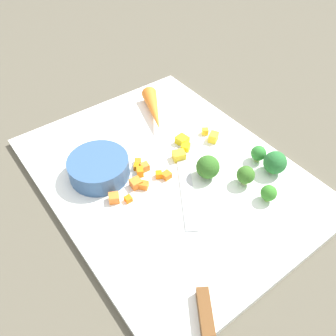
# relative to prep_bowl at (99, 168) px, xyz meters

# --- Properties ---
(ground_plane) EXTENTS (4.00, 4.00, 0.00)m
(ground_plane) POSITION_rel_prep_bowl_xyz_m (-0.07, -0.10, -0.03)
(ground_plane) COLOR #534E40
(cutting_board) EXTENTS (0.51, 0.40, 0.01)m
(cutting_board) POSITION_rel_prep_bowl_xyz_m (-0.07, -0.10, -0.02)
(cutting_board) COLOR white
(cutting_board) RESTS_ON ground_plane
(prep_bowl) EXTENTS (0.11, 0.11, 0.04)m
(prep_bowl) POSITION_rel_prep_bowl_xyz_m (0.00, 0.00, 0.00)
(prep_bowl) COLOR #355886
(prep_bowl) RESTS_ON cutting_board
(chef_knife) EXTENTS (0.31, 0.21, 0.02)m
(chef_knife) POSITION_rel_prep_bowl_xyz_m (-0.22, -0.04, -0.01)
(chef_knife) COLOR silver
(chef_knife) RESTS_ON cutting_board
(whole_carrot) EXTENTS (0.13, 0.08, 0.03)m
(whole_carrot) POSITION_rel_prep_bowl_xyz_m (0.08, -0.17, -0.00)
(whole_carrot) COLOR orange
(whole_carrot) RESTS_ON cutting_board
(carrot_dice_0) EXTENTS (0.02, 0.02, 0.01)m
(carrot_dice_0) POSITION_rel_prep_bowl_xyz_m (-0.04, -0.06, -0.01)
(carrot_dice_0) COLOR orange
(carrot_dice_0) RESTS_ON cutting_board
(carrot_dice_1) EXTENTS (0.02, 0.02, 0.01)m
(carrot_dice_1) POSITION_rel_prep_bowl_xyz_m (-0.04, -0.07, -0.01)
(carrot_dice_1) COLOR orange
(carrot_dice_1) RESTS_ON cutting_board
(carrot_dice_2) EXTENTS (0.02, 0.02, 0.01)m
(carrot_dice_2) POSITION_rel_prep_bowl_xyz_m (-0.08, -0.09, -0.01)
(carrot_dice_2) COLOR orange
(carrot_dice_2) RESTS_ON cutting_board
(carrot_dice_3) EXTENTS (0.02, 0.02, 0.01)m
(carrot_dice_3) POSITION_rel_prep_bowl_xyz_m (-0.03, -0.06, -0.01)
(carrot_dice_3) COLOR orange
(carrot_dice_3) RESTS_ON cutting_board
(carrot_dice_4) EXTENTS (0.02, 0.02, 0.01)m
(carrot_dice_4) POSITION_rel_prep_bowl_xyz_m (-0.06, -0.04, -0.01)
(carrot_dice_4) COLOR orange
(carrot_dice_4) RESTS_ON cutting_board
(carrot_dice_5) EXTENTS (0.02, 0.02, 0.01)m
(carrot_dice_5) POSITION_rel_prep_bowl_xyz_m (-0.07, 0.01, -0.01)
(carrot_dice_5) COLOR orange
(carrot_dice_5) RESTS_ON cutting_board
(carrot_dice_6) EXTENTS (0.02, 0.02, 0.01)m
(carrot_dice_6) POSITION_rel_prep_bowl_xyz_m (-0.07, -0.05, -0.01)
(carrot_dice_6) COLOR orange
(carrot_dice_6) RESTS_ON cutting_board
(carrot_dice_7) EXTENTS (0.02, 0.02, 0.01)m
(carrot_dice_7) POSITION_rel_prep_bowl_xyz_m (-0.07, -0.08, -0.01)
(carrot_dice_7) COLOR orange
(carrot_dice_7) RESTS_ON cutting_board
(carrot_dice_8) EXTENTS (0.02, 0.02, 0.01)m
(carrot_dice_8) POSITION_rel_prep_bowl_xyz_m (-0.02, -0.07, -0.01)
(carrot_dice_8) COLOR orange
(carrot_dice_8) RESTS_ON cutting_board
(carrot_dice_9) EXTENTS (0.01, 0.01, 0.01)m
(carrot_dice_9) POSITION_rel_prep_bowl_xyz_m (-0.08, -0.01, -0.01)
(carrot_dice_9) COLOR orange
(carrot_dice_9) RESTS_ON cutting_board
(pepper_dice_0) EXTENTS (0.02, 0.02, 0.01)m
(pepper_dice_0) POSITION_rel_prep_bowl_xyz_m (-0.04, -0.16, -0.01)
(pepper_dice_0) COLOR yellow
(pepper_dice_0) RESTS_ON cutting_board
(pepper_dice_1) EXTENTS (0.02, 0.02, 0.02)m
(pepper_dice_1) POSITION_rel_prep_bowl_xyz_m (-0.05, -0.22, -0.01)
(pepper_dice_1) COLOR yellow
(pepper_dice_1) RESTS_ON cutting_board
(pepper_dice_2) EXTENTS (0.02, 0.03, 0.02)m
(pepper_dice_2) POSITION_rel_prep_bowl_xyz_m (-0.05, -0.14, -0.01)
(pepper_dice_2) COLOR yellow
(pepper_dice_2) RESTS_ON cutting_board
(pepper_dice_3) EXTENTS (0.02, 0.02, 0.02)m
(pepper_dice_3) POSITION_rel_prep_bowl_xyz_m (-0.02, -0.17, -0.01)
(pepper_dice_3) COLOR yellow
(pepper_dice_3) RESTS_ON cutting_board
(pepper_dice_4) EXTENTS (0.02, 0.02, 0.01)m
(pepper_dice_4) POSITION_rel_prep_bowl_xyz_m (-0.03, -0.22, -0.01)
(pepper_dice_4) COLOR yellow
(pepper_dice_4) RESTS_ON cutting_board
(broccoli_floret_0) EXTENTS (0.04, 0.04, 0.04)m
(broccoli_floret_0) POSITION_rel_prep_bowl_xyz_m (-0.12, -0.15, 0.00)
(broccoli_floret_0) COLOR #85B162
(broccoli_floret_0) RESTS_ON cutting_board
(broccoli_floret_1) EXTENTS (0.04, 0.04, 0.04)m
(broccoli_floret_1) POSITION_rel_prep_bowl_xyz_m (-0.18, -0.25, 0.00)
(broccoli_floret_1) COLOR #8ABD6A
(broccoli_floret_1) RESTS_ON cutting_board
(broccoli_floret_2) EXTENTS (0.03, 0.03, 0.03)m
(broccoli_floret_2) POSITION_rel_prep_bowl_xyz_m (-0.14, -0.25, -0.00)
(broccoli_floret_2) COLOR #94AD59
(broccoli_floret_2) RESTS_ON cutting_board
(broccoli_floret_3) EXTENTS (0.03, 0.03, 0.04)m
(broccoli_floret_3) POSITION_rel_prep_bowl_xyz_m (-0.17, -0.19, 0.00)
(broccoli_floret_3) COLOR #93B563
(broccoli_floret_3) RESTS_ON cutting_board
(broccoli_floret_4) EXTENTS (0.03, 0.03, 0.03)m
(broccoli_floret_4) POSITION_rel_prep_bowl_xyz_m (-0.22, -0.19, -0.00)
(broccoli_floret_4) COLOR #8BC255
(broccoli_floret_4) RESTS_ON cutting_board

